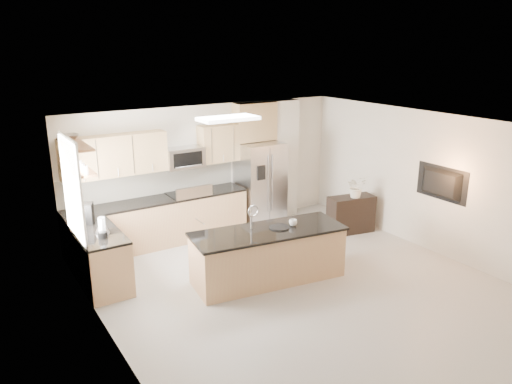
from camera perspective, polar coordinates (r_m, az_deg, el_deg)
floor at (r=8.21m, az=5.13°, el=-10.81°), size 6.50×6.50×0.00m
ceiling at (r=7.38m, az=5.66°, el=7.38°), size 6.00×6.50×0.02m
wall_back at (r=10.35m, az=-5.60°, el=2.75°), size 6.00×0.02×2.60m
wall_front at (r=5.70m, az=26.01°, el=-11.03°), size 6.00×0.02×2.60m
wall_left at (r=6.44m, az=-16.51°, el=-6.76°), size 0.02×6.50×2.60m
wall_right at (r=9.75m, az=19.54°, el=0.97°), size 0.02×6.50×2.60m
back_counter at (r=9.85m, az=-11.00°, el=-3.27°), size 3.55×0.66×1.44m
left_counter at (r=8.49m, az=-17.46°, el=-7.17°), size 0.66×1.50×0.92m
range at (r=10.06m, az=-7.67°, el=-2.66°), size 0.76×0.64×1.14m
upper_cabinets at (r=9.59m, az=-12.22°, el=4.54°), size 3.50×0.33×0.75m
microwave at (r=9.85m, az=-8.24°, el=3.91°), size 0.76×0.40×0.40m
refrigerator at (r=10.65m, az=0.47°, el=0.95°), size 0.92×0.78×1.78m
partition_column at (r=11.14m, az=3.15°, el=3.81°), size 0.60×0.30×2.60m
window at (r=8.04m, az=-20.26°, el=0.24°), size 0.04×1.15×1.65m
shelf_lower at (r=8.08m, az=-19.75°, el=2.58°), size 0.30×1.20×0.04m
shelf_upper at (r=8.01m, az=-20.01°, el=5.15°), size 0.30×1.20×0.04m
ceiling_fixture at (r=8.49m, az=-3.20°, el=8.39°), size 1.00×0.50×0.06m
island at (r=8.26m, az=1.39°, el=-7.18°), size 2.62×1.24×1.30m
credenza at (r=10.49m, az=10.79°, el=-2.52°), size 1.01×0.56×0.77m
cup at (r=8.29m, az=4.25°, el=-3.52°), size 0.17×0.17×0.11m
platter at (r=8.20m, az=2.69°, el=-4.04°), size 0.42×0.42×0.02m
blender at (r=7.96m, az=-17.17°, el=-4.08°), size 0.14×0.14×0.33m
kettle at (r=8.16m, az=-17.21°, el=-3.71°), size 0.23×0.23×0.28m
coffee_maker at (r=8.66m, az=-18.70°, el=-2.39°), size 0.26×0.28×0.34m
bowl at (r=8.36m, az=-20.65°, el=6.01°), size 0.44×0.44×0.10m
flower_vase at (r=10.25m, az=11.42°, el=1.20°), size 0.66×0.59×0.67m
television at (r=9.55m, az=20.15°, el=0.90°), size 0.14×1.08×0.62m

